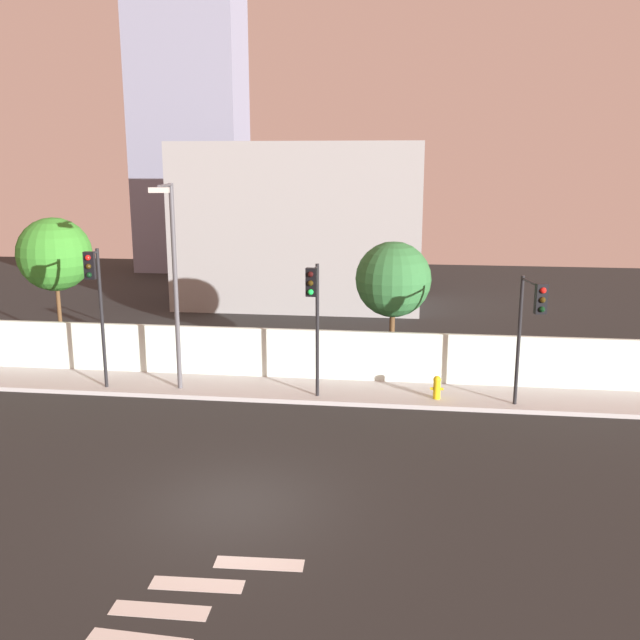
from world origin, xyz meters
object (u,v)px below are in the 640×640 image
street_lamp_curbside (173,271)px  roadside_tree_midleft (393,280)px  traffic_light_left (95,290)px  roadside_tree_leftmost (55,254)px  fire_hydrant (437,386)px  traffic_light_center (314,304)px  traffic_light_right (531,316)px

street_lamp_curbside → roadside_tree_midleft: 7.99m
traffic_light_left → roadside_tree_leftmost: (-3.37, 3.77, 0.65)m
traffic_light_left → roadside_tree_midleft: 10.50m
roadside_tree_leftmost → fire_hydrant: bearing=-11.9°
traffic_light_center → roadside_tree_midleft: 4.53m
traffic_light_left → roadside_tree_midleft: bearing=21.1°
roadside_tree_leftmost → roadside_tree_midleft: bearing=0.0°
traffic_light_right → traffic_light_left: bearing=178.5°
traffic_light_right → roadside_tree_midleft: (-4.30, 4.15, 0.33)m
street_lamp_curbside → roadside_tree_leftmost: size_ratio=1.22×
street_lamp_curbside → traffic_light_right: bearing=-3.9°
traffic_light_left → fire_hydrant: 11.83m
traffic_light_right → street_lamp_curbside: bearing=176.1°
fire_hydrant → traffic_light_center: bearing=-169.8°
traffic_light_right → fire_hydrant: (-2.70, 1.04, -2.71)m
street_lamp_curbside → fire_hydrant: (8.81, 0.26, -3.73)m
traffic_light_left → traffic_light_right: traffic_light_left is taller
traffic_light_center → street_lamp_curbside: street_lamp_curbside is taller
traffic_light_left → roadside_tree_leftmost: size_ratio=0.84×
traffic_light_center → roadside_tree_midleft: roadside_tree_midleft is taller
traffic_light_left → traffic_light_right: (14.10, -0.38, -0.40)m
traffic_light_right → fire_hydrant: 3.96m
traffic_light_center → roadside_tree_midleft: bearing=57.7°
fire_hydrant → roadside_tree_midleft: roadside_tree_midleft is taller
traffic_light_right → street_lamp_curbside: 11.58m
traffic_light_left → street_lamp_curbside: street_lamp_curbside is taller
street_lamp_curbside → roadside_tree_midleft: street_lamp_curbside is taller
traffic_light_center → roadside_tree_midleft: size_ratio=0.89×
traffic_light_left → fire_hydrant: size_ratio=6.16×
roadside_tree_midleft → fire_hydrant: bearing=-62.8°
traffic_light_right → traffic_light_center: bearing=177.3°
roadside_tree_leftmost → traffic_light_center: bearing=-19.6°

